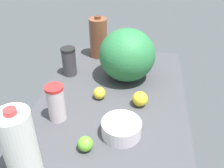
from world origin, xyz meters
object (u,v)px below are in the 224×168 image
(chocolate_milk_jug, at_px, (98,38))
(milk_jug, at_px, (20,145))
(tumbler_cup, at_px, (56,103))
(lemon_loose, at_px, (140,99))
(watermelon, at_px, (127,55))
(lime_far_back, at_px, (85,144))
(mixing_bowl, at_px, (121,128))
(lemon_by_jug, at_px, (99,93))
(shaker_bottle, at_px, (69,61))

(chocolate_milk_jug, distance_m, milk_jug, 0.97)
(tumbler_cup, distance_m, lemon_loose, 0.41)
(watermelon, bearing_deg, lime_far_back, -10.45)
(mixing_bowl, height_order, lemon_by_jug, mixing_bowl)
(shaker_bottle, bearing_deg, tumbler_cup, 8.41)
(watermelon, relative_size, chocolate_milk_jug, 1.14)
(watermelon, relative_size, lemon_by_jug, 4.98)
(mixing_bowl, xyz_separation_m, milk_jug, (0.24, -0.32, 0.11))
(tumbler_cup, relative_size, chocolate_milk_jug, 0.64)
(milk_jug, height_order, lemon_loose, milk_jug)
(milk_jug, bearing_deg, mixing_bowl, 126.73)
(watermelon, relative_size, tumbler_cup, 1.77)
(shaker_bottle, bearing_deg, lemon_loose, 60.75)
(watermelon, distance_m, lime_far_back, 0.60)
(tumbler_cup, height_order, lime_far_back, tumbler_cup)
(watermelon, distance_m, milk_jug, 0.77)
(chocolate_milk_jug, height_order, lemon_by_jug, chocolate_milk_jug)
(shaker_bottle, xyz_separation_m, chocolate_milk_jug, (-0.27, 0.12, 0.05))
(shaker_bottle, distance_m, lemon_by_jug, 0.31)
(shaker_bottle, bearing_deg, mixing_bowl, 38.49)
(milk_jug, bearing_deg, tumbler_cup, 176.67)
(shaker_bottle, relative_size, chocolate_milk_jug, 0.61)
(mixing_bowl, height_order, watermelon, watermelon)
(shaker_bottle, relative_size, lime_far_back, 2.70)
(lemon_loose, xyz_separation_m, lime_far_back, (0.33, -0.20, -0.01))
(milk_jug, distance_m, lime_far_back, 0.26)
(lemon_by_jug, bearing_deg, shaker_bottle, -134.01)
(mixing_bowl, height_order, chocolate_milk_jug, chocolate_milk_jug)
(lemon_by_jug, bearing_deg, mixing_bowl, 30.31)
(milk_jug, bearing_deg, lemon_by_jug, 159.59)
(watermelon, bearing_deg, chocolate_milk_jug, -140.02)
(milk_jug, bearing_deg, shaker_bottle, -176.64)
(chocolate_milk_jug, bearing_deg, milk_jug, -4.87)
(lemon_by_jug, bearing_deg, milk_jug, -20.41)
(chocolate_milk_jug, xyz_separation_m, lemon_by_jug, (0.48, 0.10, -0.10))
(lemon_by_jug, relative_size, lemon_loose, 0.82)
(watermelon, xyz_separation_m, lime_far_back, (0.58, -0.11, -0.12))
(tumbler_cup, bearing_deg, milk_jug, -3.33)
(milk_jug, relative_size, lemon_loose, 3.83)
(lemon_loose, height_order, lime_far_back, lemon_loose)
(lime_far_back, bearing_deg, chocolate_milk_jug, -172.54)
(tumbler_cup, height_order, chocolate_milk_jug, chocolate_milk_jug)
(watermelon, bearing_deg, lemon_loose, 20.27)
(lime_far_back, bearing_deg, mixing_bowl, 129.06)
(tumbler_cup, bearing_deg, lime_far_back, 45.82)
(chocolate_milk_jug, xyz_separation_m, lime_far_back, (0.84, 0.11, -0.10))
(tumbler_cup, bearing_deg, lemon_loose, 112.55)
(mixing_bowl, bearing_deg, watermelon, -176.85)
(lime_far_back, bearing_deg, lemon_by_jug, -178.26)
(watermelon, height_order, lime_far_back, watermelon)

